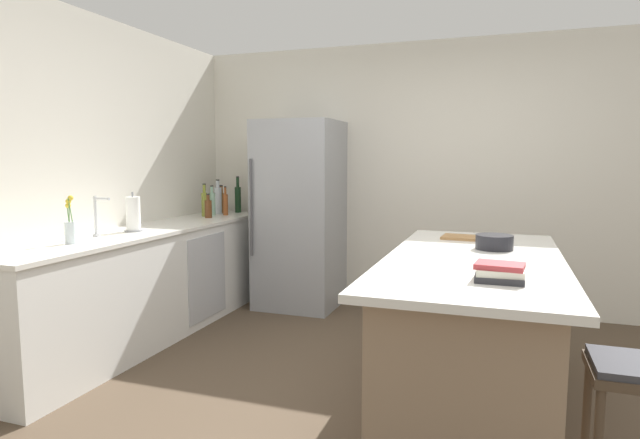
% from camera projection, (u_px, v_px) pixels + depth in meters
% --- Properties ---
extents(ground_plane, '(7.20, 7.20, 0.00)m').
position_uv_depth(ground_plane, '(381.00, 402.00, 3.19)').
color(ground_plane, '#4C3D2D').
extents(wall_rear, '(6.00, 0.10, 2.60)m').
position_uv_depth(wall_rear, '(433.00, 177.00, 5.16)').
color(wall_rear, silver).
rests_on(wall_rear, ground_plane).
extents(wall_left, '(0.10, 6.00, 2.60)m').
position_uv_depth(wall_left, '(56.00, 182.00, 3.85)').
color(wall_left, silver).
rests_on(wall_left, ground_plane).
extents(counter_run_left, '(0.64, 3.07, 0.90)m').
position_uv_depth(counter_run_left, '(151.00, 282.00, 4.37)').
color(counter_run_left, silver).
rests_on(counter_run_left, ground_plane).
extents(kitchen_island, '(0.97, 2.14, 0.91)m').
position_uv_depth(kitchen_island, '(471.00, 332.00, 3.07)').
color(kitchen_island, '#8E755B').
rests_on(kitchen_island, ground_plane).
extents(refrigerator, '(0.77, 0.75, 1.84)m').
position_uv_depth(refrigerator, '(300.00, 215.00, 5.22)').
color(refrigerator, '#93969B').
rests_on(refrigerator, ground_plane).
extents(bar_stool, '(0.36, 0.36, 0.65)m').
position_uv_depth(bar_stool, '(635.00, 390.00, 2.15)').
color(bar_stool, '#473828').
rests_on(bar_stool, ground_plane).
extents(sink_faucet, '(0.15, 0.05, 0.30)m').
position_uv_depth(sink_faucet, '(97.00, 215.00, 3.83)').
color(sink_faucet, silver).
rests_on(sink_faucet, counter_run_left).
extents(flower_vase, '(0.07, 0.07, 0.33)m').
position_uv_depth(flower_vase, '(70.00, 228.00, 3.51)').
color(flower_vase, silver).
rests_on(flower_vase, counter_run_left).
extents(paper_towel_roll, '(0.14, 0.14, 0.31)m').
position_uv_depth(paper_towel_roll, '(133.00, 215.00, 4.12)').
color(paper_towel_roll, gray).
rests_on(paper_towel_roll, counter_run_left).
extents(wine_bottle, '(0.07, 0.07, 0.39)m').
position_uv_depth(wine_bottle, '(238.00, 198.00, 5.61)').
color(wine_bottle, '#19381E').
rests_on(wine_bottle, counter_run_left).
extents(whiskey_bottle, '(0.07, 0.07, 0.29)m').
position_uv_depth(whiskey_bottle, '(221.00, 202.00, 5.57)').
color(whiskey_bottle, brown).
rests_on(whiskey_bottle, counter_run_left).
extents(soda_bottle, '(0.08, 0.08, 0.36)m').
position_uv_depth(soda_bottle, '(218.00, 200.00, 5.48)').
color(soda_bottle, silver).
rests_on(soda_bottle, counter_run_left).
extents(vinegar_bottle, '(0.05, 0.05, 0.30)m').
position_uv_depth(vinegar_bottle, '(225.00, 204.00, 5.34)').
color(vinegar_bottle, '#994C23').
rests_on(vinegar_bottle, counter_run_left).
extents(gin_bottle, '(0.07, 0.07, 0.31)m').
position_uv_depth(gin_bottle, '(212.00, 203.00, 5.29)').
color(gin_bottle, '#8CB79E').
rests_on(gin_bottle, counter_run_left).
extents(olive_oil_bottle, '(0.06, 0.06, 0.33)m').
position_uv_depth(olive_oil_bottle, '(205.00, 203.00, 5.22)').
color(olive_oil_bottle, olive).
rests_on(olive_oil_bottle, counter_run_left).
extents(syrup_bottle, '(0.07, 0.07, 0.23)m').
position_uv_depth(syrup_bottle, '(208.00, 208.00, 5.09)').
color(syrup_bottle, '#5B3319').
rests_on(syrup_bottle, counter_run_left).
extents(cookbook_stack, '(0.23, 0.19, 0.08)m').
position_uv_depth(cookbook_stack, '(499.00, 272.00, 2.42)').
color(cookbook_stack, '#2D2D33').
rests_on(cookbook_stack, kitchen_island).
extents(mixing_bowl, '(0.23, 0.23, 0.09)m').
position_uv_depth(mixing_bowl, '(494.00, 242.00, 3.28)').
color(mixing_bowl, black).
rests_on(mixing_bowl, kitchen_island).
extents(cutting_board, '(0.33, 0.25, 0.02)m').
position_uv_depth(cutting_board, '(465.00, 238.00, 3.72)').
color(cutting_board, '#9E7042').
rests_on(cutting_board, kitchen_island).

